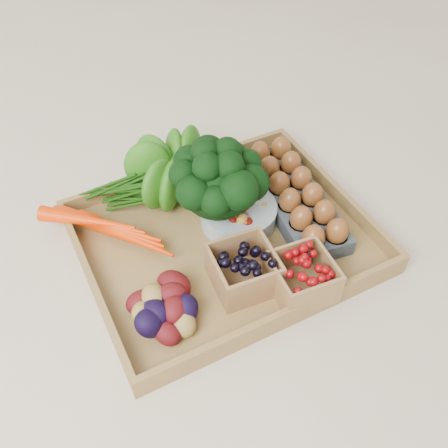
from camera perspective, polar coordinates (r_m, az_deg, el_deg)
name	(u,v)px	position (r m, az deg, el deg)	size (l,w,h in m)	color
ground	(224,244)	(1.02, 0.00, -2.31)	(4.00, 4.00, 0.00)	beige
tray	(224,242)	(1.01, 0.00, -2.03)	(0.55, 0.45, 0.01)	olive
carrots	(111,228)	(1.01, -12.83, -0.47)	(0.22, 0.16, 0.05)	#ED3100
lettuce	(178,165)	(1.06, -5.29, 6.76)	(0.15, 0.15, 0.15)	#18500C
broccoli	(218,200)	(0.98, -0.70, 2.78)	(0.19, 0.19, 0.15)	black
cherry_bowl	(238,214)	(1.02, 1.65, 1.20)	(0.16, 0.16, 0.04)	#8C9EA5
egg_carton	(294,201)	(1.06, 8.00, 2.67)	(0.11, 0.32, 0.04)	#363C44
potatoes	(164,302)	(0.87, -6.90, -8.88)	(0.14, 0.14, 0.08)	#420A0E
punnet_blackberry	(244,269)	(0.91, 2.26, -5.20)	(0.11, 0.11, 0.08)	black
punnet_raspberry	(302,277)	(0.91, 8.88, -5.99)	(0.11, 0.11, 0.07)	#6C0407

